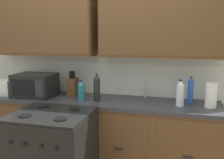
# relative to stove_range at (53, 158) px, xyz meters

# --- Properties ---
(wall_unit) EXTENTS (4.02, 0.40, 2.37)m
(wall_unit) POSITION_rel_stove_range_xyz_m (0.25, 0.83, 1.15)
(wall_unit) COLOR silver
(wall_unit) RESTS_ON ground_plane
(counter_run) EXTENTS (2.85, 0.64, 0.94)m
(counter_run) POSITION_rel_stove_range_xyz_m (0.25, 0.63, 0.01)
(counter_run) COLOR black
(counter_run) RESTS_ON ground_plane
(stove_range) EXTENTS (0.76, 0.68, 0.95)m
(stove_range) POSITION_rel_stove_range_xyz_m (0.00, 0.00, 0.00)
(stove_range) COLOR black
(stove_range) RESTS_ON ground_plane
(microwave) EXTENTS (0.48, 0.37, 0.28)m
(microwave) POSITION_rel_stove_range_xyz_m (-0.52, 0.58, 0.61)
(microwave) COLOR black
(microwave) RESTS_ON counter_run
(toaster) EXTENTS (0.28, 0.18, 0.19)m
(toaster) POSITION_rel_stove_range_xyz_m (-0.97, 0.54, 0.56)
(toaster) COLOR white
(toaster) RESTS_ON counter_run
(knife_block) EXTENTS (0.11, 0.14, 0.31)m
(knife_block) POSITION_rel_stove_range_xyz_m (-0.09, 0.73, 0.58)
(knife_block) COLOR #52361E
(knife_block) RESTS_ON counter_run
(sink_faucet) EXTENTS (0.02, 0.02, 0.20)m
(sink_faucet) POSITION_rel_stove_range_xyz_m (0.80, 0.84, 0.57)
(sink_faucet) COLOR #B2B5BA
(sink_faucet) RESTS_ON counter_run
(paper_towel_roll) EXTENTS (0.12, 0.12, 0.26)m
(paper_towel_roll) POSITION_rel_stove_range_xyz_m (1.51, 0.61, 0.60)
(paper_towel_roll) COLOR white
(paper_towel_roll) RESTS_ON counter_run
(bottle_blue) EXTENTS (0.06, 0.06, 0.30)m
(bottle_blue) POSITION_rel_stove_range_xyz_m (1.32, 0.73, 0.61)
(bottle_blue) COLOR blue
(bottle_blue) RESTS_ON counter_run
(bottle_teal) EXTENTS (0.08, 0.08, 0.24)m
(bottle_teal) POSITION_rel_stove_range_xyz_m (0.11, 0.52, 0.58)
(bottle_teal) COLOR #1E707A
(bottle_teal) RESTS_ON counter_run
(bottle_dark) EXTENTS (0.08, 0.08, 0.32)m
(bottle_dark) POSITION_rel_stove_range_xyz_m (0.28, 0.56, 0.62)
(bottle_dark) COLOR black
(bottle_dark) RESTS_ON counter_run
(bottle_clear) EXTENTS (0.08, 0.08, 0.29)m
(bottle_clear) POSITION_rel_stove_range_xyz_m (1.20, 0.58, 0.61)
(bottle_clear) COLOR silver
(bottle_clear) RESTS_ON counter_run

